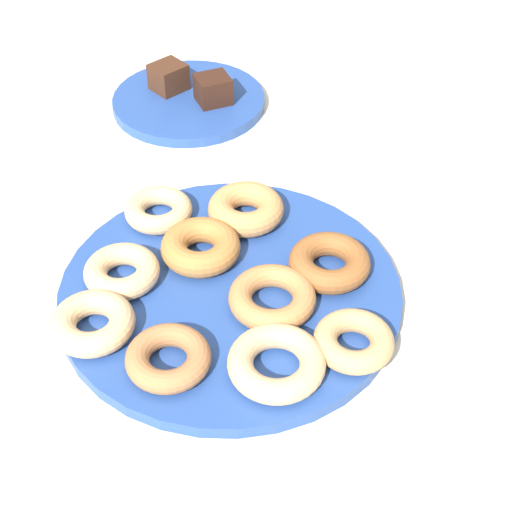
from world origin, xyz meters
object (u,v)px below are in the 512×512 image
donut_4 (94,325)px  donut_8 (246,209)px  donut_0 (329,263)px  donut_3 (354,341)px  donut_6 (272,298)px  donut_9 (122,271)px  donut_2 (276,363)px  brownie_near (169,77)px  donut_plate (230,291)px  cake_plate (189,101)px  donut_1 (201,247)px  brownie_far (213,89)px  donut_7 (168,358)px  donut_5 (159,210)px

donut_4 → donut_8: size_ratio=0.96×
donut_0 → donut_3: (0.10, -0.03, -0.00)m
donut_6 → donut_9: same height
donut_2 → donut_8: donut_8 is taller
donut_6 → brownie_near: 0.45m
donut_4 → donut_8: donut_8 is taller
donut_plate → donut_8: (-0.09, 0.06, 0.02)m
donut_9 → brownie_near: brownie_near is taller
donut_0 → cake_plate: (-0.40, 0.00, -0.02)m
donut_1 → donut_8: same height
donut_8 → brownie_near: bearing=174.9°
brownie_near → donut_4: bearing=-30.1°
donut_plate → donut_6: 0.06m
donut_6 → brownie_near: (-0.45, 0.06, 0.01)m
donut_plate → donut_4: 0.15m
cake_plate → brownie_near: 0.04m
donut_6 → brownie_far: (-0.39, 0.11, 0.01)m
donut_plate → donut_4: donut_4 is taller
donut_3 → brownie_far: (-0.47, 0.06, 0.01)m
donut_7 → donut_1: bearing=145.6°
brownie_far → donut_7: bearing=-28.8°
donut_2 → donut_plate: bearing=175.8°
donut_5 → brownie_near: bearing=156.4°
donut_2 → donut_3: 0.08m
donut_plate → donut_4: size_ratio=4.31×
donut_plate → brownie_near: brownie_near is taller
donut_3 → donut_8: bearing=-178.2°
donut_5 → donut_8: 0.10m
donut_5 → donut_6: donut_6 is taller
brownie_far → donut_4: bearing=-38.7°
donut_4 → donut_9: size_ratio=1.05×
donut_4 → donut_1: bearing=113.1°
donut_7 → donut_4: bearing=-143.9°
donut_4 → donut_3: bearing=59.5°
donut_0 → donut_7: size_ratio=1.08×
donut_2 → donut_6: 0.08m
donut_5 → brownie_far: bearing=142.5°
donut_8 → donut_plate: bearing=-34.1°
donut_7 → cake_plate: (-0.44, 0.20, -0.02)m
donut_1 → donut_5: 0.08m
donut_4 → donut_6: size_ratio=0.93×
donut_1 → donut_2: bearing=0.1°
donut_0 → donut_7: 0.20m
donut_6 → brownie_far: brownie_far is taller
donut_8 → donut_9: 0.16m
donut_3 → donut_8: donut_8 is taller
donut_plate → donut_9: 0.11m
donut_3 → cake_plate: donut_3 is taller
donut_plate → donut_9: donut_9 is taller
donut_4 → donut_5: (-0.14, 0.12, -0.00)m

